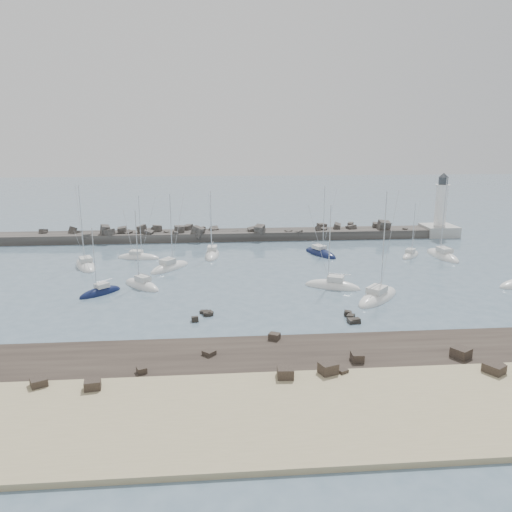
# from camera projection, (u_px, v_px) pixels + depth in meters

# --- Properties ---
(ground) EXTENTS (400.00, 400.00, 0.00)m
(ground) POSITION_uv_depth(u_px,v_px,m) (237.00, 294.00, 71.00)
(ground) COLOR slate
(ground) RESTS_ON ground
(sand_strip) EXTENTS (140.00, 14.00, 1.00)m
(sand_strip) POSITION_uv_depth(u_px,v_px,m) (255.00, 419.00, 40.04)
(sand_strip) COLOR tan
(sand_strip) RESTS_ON ground
(rock_shelf) EXTENTS (140.00, 12.00, 1.96)m
(rock_shelf) POSITION_uv_depth(u_px,v_px,m) (248.00, 363.00, 49.67)
(rock_shelf) COLOR black
(rock_shelf) RESTS_ON ground
(rock_cluster_near) EXTENTS (2.76, 3.63, 1.09)m
(rock_cluster_near) POSITION_uv_depth(u_px,v_px,m) (205.00, 315.00, 62.56)
(rock_cluster_near) COLOR black
(rock_cluster_near) RESTS_ON ground
(rock_cluster_far) EXTENTS (1.61, 3.71, 1.21)m
(rock_cluster_far) POSITION_uv_depth(u_px,v_px,m) (352.00, 319.00, 61.15)
(rock_cluster_far) COLOR black
(rock_cluster_far) RESTS_ON ground
(breakwater) EXTENTS (115.00, 7.63, 5.30)m
(breakwater) POSITION_uv_depth(u_px,v_px,m) (192.00, 238.00, 107.03)
(breakwater) COLOR #32302D
(breakwater) RESTS_ON ground
(lighthouse) EXTENTS (7.00, 7.00, 14.60)m
(lighthouse) POSITION_uv_depth(u_px,v_px,m) (440.00, 222.00, 110.84)
(lighthouse) COLOR #A3A39E
(lighthouse) RESTS_ON ground
(sailboat_1) EXTENTS (6.39, 9.91, 14.99)m
(sailboat_1) POSITION_uv_depth(u_px,v_px,m) (86.00, 266.00, 85.60)
(sailboat_1) COLOR white
(sailboat_1) RESTS_ON ground
(sailboat_2) EXTENTS (6.09, 6.01, 10.56)m
(sailboat_2) POSITION_uv_depth(u_px,v_px,m) (100.00, 293.00, 71.12)
(sailboat_2) COLOR #0E163B
(sailboat_2) RESTS_ON ground
(sailboat_3) EXTENTS (7.48, 8.31, 13.71)m
(sailboat_3) POSITION_uv_depth(u_px,v_px,m) (170.00, 268.00, 84.11)
(sailboat_3) COLOR white
(sailboat_3) RESTS_ON ground
(sailboat_4) EXTENTS (8.21, 4.02, 12.43)m
(sailboat_4) POSITION_uv_depth(u_px,v_px,m) (138.00, 258.00, 91.16)
(sailboat_4) COLOR white
(sailboat_4) RESTS_ON ground
(sailboat_5) EXTENTS (7.01, 7.27, 12.45)m
(sailboat_5) POSITION_uv_depth(u_px,v_px,m) (142.00, 286.00, 74.33)
(sailboat_5) COLOR white
(sailboat_5) RESTS_ON ground
(sailboat_6) EXTENTS (3.29, 8.48, 13.32)m
(sailboat_6) POSITION_uv_depth(u_px,v_px,m) (212.00, 255.00, 92.86)
(sailboat_6) COLOR white
(sailboat_6) RESTS_ON ground
(sailboat_7) EXTENTS (9.19, 9.59, 16.01)m
(sailboat_7) POSITION_uv_depth(u_px,v_px,m) (378.00, 298.00, 68.90)
(sailboat_7) COLOR white
(sailboat_7) RESTS_ON ground
(sailboat_8) EXTENTS (6.12, 9.19, 13.97)m
(sailboat_8) POSITION_uv_depth(u_px,v_px,m) (320.00, 254.00, 94.23)
(sailboat_8) COLOR #0E163B
(sailboat_8) RESTS_ON ground
(sailboat_9) EXTENTS (8.67, 5.79, 13.40)m
(sailboat_9) POSITION_uv_depth(u_px,v_px,m) (333.00, 286.00, 74.01)
(sailboat_9) COLOR white
(sailboat_9) RESTS_ON ground
(sailboat_10) EXTENTS (4.06, 10.19, 15.72)m
(sailboat_10) POSITION_uv_depth(u_px,v_px,m) (442.00, 256.00, 92.12)
(sailboat_10) COLOR white
(sailboat_10) RESTS_ON ground
(sailboat_12) EXTENTS (5.86, 6.40, 10.67)m
(sailboat_12) POSITION_uv_depth(u_px,v_px,m) (410.00, 256.00, 92.72)
(sailboat_12) COLOR white
(sailboat_12) RESTS_ON ground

